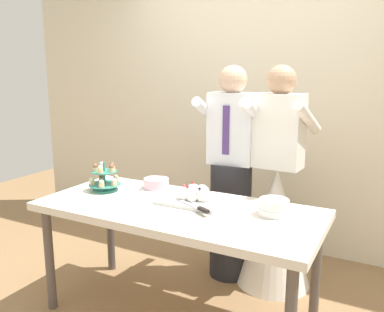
% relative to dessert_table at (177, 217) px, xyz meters
% --- Properties ---
extents(rear_wall, '(5.20, 0.10, 2.90)m').
position_rel_dessert_table_xyz_m(rear_wall, '(0.00, 1.45, 0.75)').
color(rear_wall, beige).
rests_on(rear_wall, ground_plane).
extents(dessert_table, '(1.80, 0.80, 0.78)m').
position_rel_dessert_table_xyz_m(dessert_table, '(0.00, 0.00, 0.00)').
color(dessert_table, silver).
rests_on(dessert_table, ground_plane).
extents(cupcake_stand, '(0.23, 0.23, 0.21)m').
position_rel_dessert_table_xyz_m(cupcake_stand, '(-0.63, 0.06, 0.16)').
color(cupcake_stand, teal).
rests_on(cupcake_stand, dessert_table).
extents(main_cake_tray, '(0.42, 0.37, 0.13)m').
position_rel_dessert_table_xyz_m(main_cake_tray, '(0.06, 0.12, 0.11)').
color(main_cake_tray, silver).
rests_on(main_cake_tray, dessert_table).
extents(plate_stack, '(0.18, 0.18, 0.10)m').
position_rel_dessert_table_xyz_m(plate_stack, '(0.58, 0.13, 0.12)').
color(plate_stack, white).
rests_on(plate_stack, dessert_table).
extents(round_cake, '(0.24, 0.24, 0.08)m').
position_rel_dessert_table_xyz_m(round_cake, '(-0.32, 0.25, 0.11)').
color(round_cake, white).
rests_on(round_cake, dessert_table).
extents(person_groom, '(0.48, 0.51, 1.66)m').
position_rel_dessert_table_xyz_m(person_groom, '(0.08, 0.70, 0.05)').
color(person_groom, '#232328').
rests_on(person_groom, ground_plane).
extents(person_bride, '(0.56, 0.56, 1.66)m').
position_rel_dessert_table_xyz_m(person_bride, '(0.43, 0.73, -0.12)').
color(person_bride, white).
rests_on(person_bride, ground_plane).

